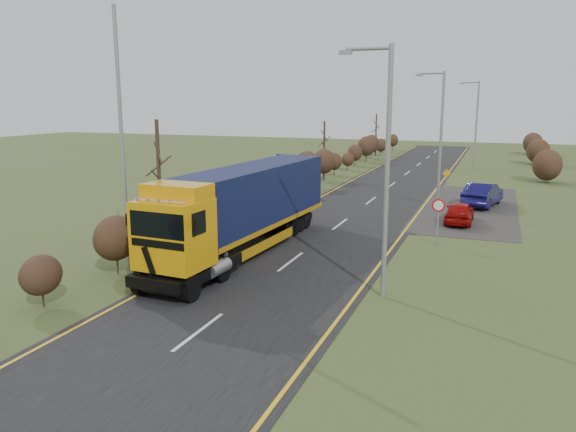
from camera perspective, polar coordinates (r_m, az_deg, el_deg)
The scene contains 14 objects.
ground at distance 20.93m, azimuth -3.58°, elevation -7.61°, with size 160.00×160.00×0.00m, color #404E21.
road at distance 29.96m, azimuth 4.28°, elevation -1.63°, with size 8.00×120.00×0.02m, color black.
layby at distance 38.64m, azimuth 17.86°, elevation 0.87°, with size 6.00×18.00×0.02m, color #292725.
lane_markings at distance 29.67m, azimuth 4.11°, elevation -1.73°, with size 7.52×116.00×0.01m.
hedgerow at distance 29.97m, azimuth -7.90°, elevation 1.44°, with size 2.24×102.04×6.05m.
lorry at distance 25.50m, azimuth -4.59°, elevation 1.17°, with size 3.11×14.43×3.99m.
car_red_hatchback at distance 33.38m, azimuth 17.02°, elevation 0.37°, with size 1.50×3.73×1.27m, color #970907.
car_blue_sedan at distance 39.21m, azimuth 19.17°, elevation 2.07°, with size 1.65×4.72×1.56m, color #0D0B40.
streetlight_near at distance 19.56m, azimuth 9.76°, elevation 5.33°, with size 1.86×0.18×8.73m.
streetlight_mid at distance 37.20m, azimuth 15.13°, elevation 8.02°, with size 1.85×0.18×8.67m.
streetlight_far at distance 58.99m, azimuth 18.50°, elevation 9.07°, with size 1.85×0.18×8.70m.
left_pole at distance 23.56m, azimuth -16.52°, elevation 7.19°, with size 0.16×0.16×10.51m, color gray.
speed_sign at distance 27.90m, azimuth 15.00°, elevation 0.30°, with size 0.63×0.10×2.27m.
warning_board at distance 44.85m, azimuth 15.80°, elevation 3.73°, with size 0.65×0.11×1.70m.
Camera 1 is at (8.17, -17.98, 6.93)m, focal length 35.00 mm.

